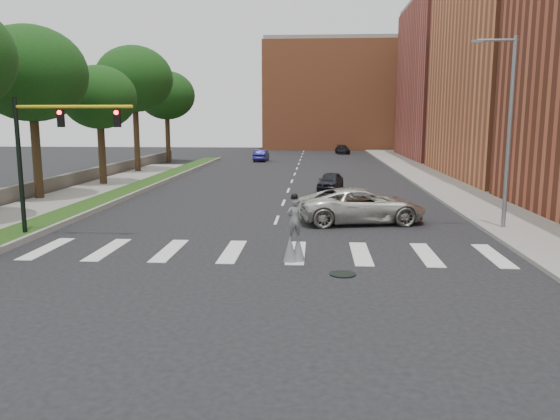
% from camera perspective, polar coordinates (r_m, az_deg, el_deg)
% --- Properties ---
extents(ground_plane, '(160.00, 160.00, 0.00)m').
position_cam_1_polar(ground_plane, '(20.99, -1.93, -5.09)').
color(ground_plane, black).
rests_on(ground_plane, ground).
extents(grass_median, '(2.00, 60.00, 0.25)m').
position_cam_1_polar(grass_median, '(42.74, -14.73, 2.29)').
color(grass_median, '#1C3C11').
rests_on(grass_median, ground).
extents(median_curb, '(0.20, 60.00, 0.28)m').
position_cam_1_polar(median_curb, '(42.42, -13.38, 2.31)').
color(median_curb, gray).
rests_on(median_curb, ground).
extents(sidewalk_left, '(4.00, 60.00, 0.18)m').
position_cam_1_polar(sidewalk_left, '(34.83, -24.62, 0.08)').
color(sidewalk_left, gray).
rests_on(sidewalk_left, ground).
extents(sidewalk_right, '(5.00, 90.00, 0.18)m').
position_cam_1_polar(sidewalk_right, '(46.69, 16.73, 2.75)').
color(sidewalk_right, gray).
rests_on(sidewalk_right, ground).
extents(stone_wall, '(0.50, 56.00, 1.10)m').
position_cam_1_polar(stone_wall, '(46.55, -20.41, 3.11)').
color(stone_wall, '#545048').
rests_on(stone_wall, ground).
extents(manhole, '(0.90, 0.90, 0.04)m').
position_cam_1_polar(manhole, '(18.98, 6.57, -6.67)').
color(manhole, black).
rests_on(manhole, ground).
extents(building_mid, '(16.00, 22.00, 24.00)m').
position_cam_1_polar(building_mid, '(54.44, 26.31, 15.68)').
color(building_mid, '#C5673D').
rests_on(building_mid, ground).
extents(building_far, '(16.00, 22.00, 20.00)m').
position_cam_1_polar(building_far, '(76.98, 19.29, 12.55)').
color(building_far, '#A7483D').
rests_on(building_far, ground).
extents(building_backdrop, '(26.00, 14.00, 18.00)m').
position_cam_1_polar(building_backdrop, '(98.35, 6.23, 11.67)').
color(building_backdrop, '#C5673D').
rests_on(building_backdrop, ground).
extents(streetlight, '(2.05, 0.20, 9.00)m').
position_cam_1_polar(streetlight, '(27.66, 22.70, 7.99)').
color(streetlight, slate).
rests_on(streetlight, ground).
extents(traffic_signal, '(5.30, 0.23, 6.20)m').
position_cam_1_polar(traffic_signal, '(26.07, -23.34, 6.25)').
color(traffic_signal, black).
rests_on(traffic_signal, ground).
extents(stilt_performer, '(0.82, 0.64, 2.59)m').
position_cam_1_polar(stilt_performer, '(20.35, 1.49, -2.76)').
color(stilt_performer, '#2F2113').
rests_on(stilt_performer, ground).
extents(suv_crossing, '(6.88, 4.07, 1.80)m').
position_cam_1_polar(suv_crossing, '(28.25, 8.55, 0.48)').
color(suv_crossing, beige).
rests_on(suv_crossing, ground).
extents(car_near, '(2.31, 4.14, 1.33)m').
position_cam_1_polar(car_near, '(40.87, 5.31, 3.01)').
color(car_near, black).
rests_on(car_near, ground).
extents(car_mid, '(1.68, 4.39, 1.43)m').
position_cam_1_polar(car_mid, '(68.44, -1.97, 5.72)').
color(car_mid, navy).
rests_on(car_mid, ground).
extents(car_far, '(2.27, 4.63, 1.30)m').
position_cam_1_polar(car_far, '(83.27, 6.55, 6.31)').
color(car_far, black).
rests_on(car_far, ground).
extents(tree_2, '(7.06, 7.06, 11.08)m').
position_cam_1_polar(tree_2, '(38.75, -24.61, 12.78)').
color(tree_2, '#2F2113').
rests_on(tree_2, ground).
extents(tree_3, '(5.75, 5.75, 9.35)m').
position_cam_1_polar(tree_3, '(45.35, -18.39, 11.06)').
color(tree_3, '#2F2113').
rests_on(tree_3, ground).
extents(tree_4, '(7.39, 7.39, 12.17)m').
position_cam_1_polar(tree_4, '(55.62, -15.00, 13.06)').
color(tree_4, '#2F2113').
rests_on(tree_4, ground).
extents(tree_5, '(6.70, 6.70, 10.83)m').
position_cam_1_polar(tree_5, '(67.36, -11.78, 11.63)').
color(tree_5, '#2F2113').
rests_on(tree_5, ground).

